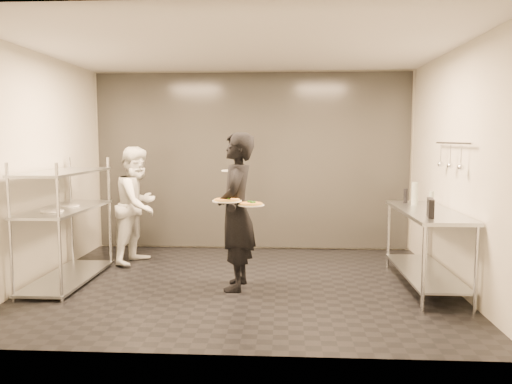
# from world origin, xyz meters

# --- Properties ---
(room_shell) EXTENTS (5.00, 4.00, 2.80)m
(room_shell) POSITION_xyz_m (0.00, 1.18, 1.40)
(room_shell) COLOR black
(room_shell) RESTS_ON ground
(pass_rack) EXTENTS (0.60, 1.60, 1.50)m
(pass_rack) POSITION_xyz_m (-2.15, -0.00, 0.77)
(pass_rack) COLOR silver
(pass_rack) RESTS_ON ground
(prep_counter) EXTENTS (0.60, 1.80, 0.92)m
(prep_counter) POSITION_xyz_m (2.18, 0.00, 0.63)
(prep_counter) COLOR silver
(prep_counter) RESTS_ON ground
(utensil_rail) EXTENTS (0.07, 1.20, 0.31)m
(utensil_rail) POSITION_xyz_m (2.43, -0.00, 1.55)
(utensil_rail) COLOR silver
(utensil_rail) RESTS_ON room_shell
(waiter) EXTENTS (0.46, 0.68, 1.82)m
(waiter) POSITION_xyz_m (-0.04, -0.18, 0.91)
(waiter) COLOR black
(waiter) RESTS_ON ground
(chef) EXTENTS (0.81, 0.93, 1.64)m
(chef) POSITION_xyz_m (-1.55, 0.99, 0.82)
(chef) COLOR white
(chef) RESTS_ON ground
(pizza_plate_near) EXTENTS (0.33, 0.33, 0.05)m
(pizza_plate_near) POSITION_xyz_m (-0.13, -0.34, 1.06)
(pizza_plate_near) COLOR white
(pizza_plate_near) RESTS_ON waiter
(pizza_plate_far) EXTENTS (0.30, 0.30, 0.05)m
(pizza_plate_far) POSITION_xyz_m (0.14, -0.37, 1.02)
(pizza_plate_far) COLOR white
(pizza_plate_far) RESTS_ON waiter
(salad_plate) EXTENTS (0.30, 0.30, 0.07)m
(salad_plate) POSITION_xyz_m (-0.10, 0.11, 1.38)
(salad_plate) COLOR white
(salad_plate) RESTS_ON waiter
(pos_monitor) EXTENTS (0.11, 0.28, 0.20)m
(pos_monitor) POSITION_xyz_m (2.06, -0.53, 1.02)
(pos_monitor) COLOR black
(pos_monitor) RESTS_ON prep_counter
(bottle_green) EXTENTS (0.08, 0.08, 0.29)m
(bottle_green) POSITION_xyz_m (2.15, 0.47, 1.06)
(bottle_green) COLOR #919E91
(bottle_green) RESTS_ON prep_counter
(bottle_clear) EXTENTS (0.06, 0.06, 0.19)m
(bottle_clear) POSITION_xyz_m (2.30, 0.27, 1.02)
(bottle_clear) COLOR #919E91
(bottle_clear) RESTS_ON prep_counter
(bottle_dark) EXTENTS (0.06, 0.06, 0.19)m
(bottle_dark) POSITION_xyz_m (2.08, 0.64, 1.02)
(bottle_dark) COLOR black
(bottle_dark) RESTS_ON prep_counter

